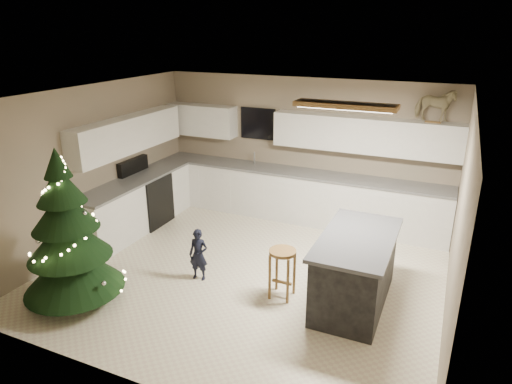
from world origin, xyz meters
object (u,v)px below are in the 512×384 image
at_px(island, 355,270).
at_px(bar_stool, 282,262).
at_px(toddler, 198,255).
at_px(rocking_horse, 435,105).
at_px(christmas_tree, 69,242).

bearing_deg(island, bar_stool, -164.25).
height_order(bar_stool, toddler, toddler).
bearing_deg(rocking_horse, toddler, 136.27).
height_order(bar_stool, rocking_horse, rocking_horse).
relative_size(island, christmas_tree, 0.81).
xyz_separation_m(bar_stool, toddler, (-1.26, -0.06, -0.14)).
distance_m(island, bar_stool, 0.95).
xyz_separation_m(island, bar_stool, (-0.91, -0.26, 0.04)).
bearing_deg(toddler, island, 0.43).
relative_size(bar_stool, toddler, 0.90).
bearing_deg(christmas_tree, bar_stool, 26.08).
distance_m(christmas_tree, rocking_horse, 5.75).
distance_m(bar_stool, toddler, 1.27).
xyz_separation_m(bar_stool, christmas_tree, (-2.46, -1.20, 0.35)).
bearing_deg(bar_stool, christmas_tree, -153.92).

